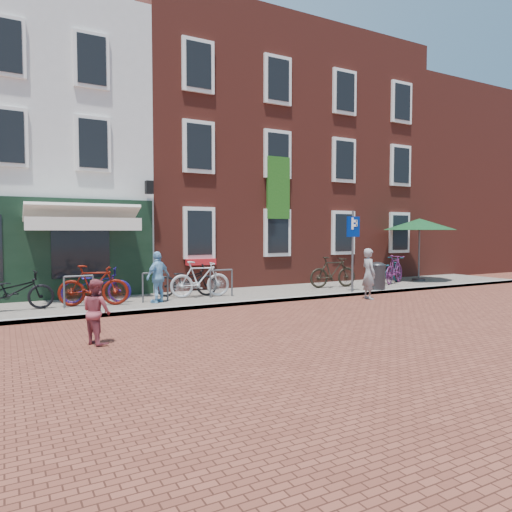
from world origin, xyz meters
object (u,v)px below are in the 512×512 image
bicycle_2 (96,285)px  bicycle_7 (394,269)px  parking_sign (353,239)px  bicycle_5 (333,272)px  boy (97,311)px  bicycle_1 (94,285)px  woman (369,274)px  bicycle_0 (14,291)px  parasol (420,222)px  bicycle_4 (186,280)px  bicycle_3 (200,279)px  bicycle_6 (389,270)px  cafe_person (158,277)px  litter_bin (377,274)px

bicycle_2 → bicycle_7: 10.67m
parking_sign → bicycle_5: 1.71m
boy → bicycle_5: boy is taller
parking_sign → bicycle_1: parking_sign is taller
woman → boy: size_ratio=1.29×
bicycle_0 → bicycle_7: bearing=-93.6°
woman → bicycle_7: bearing=-45.4°
parasol → bicycle_4: size_ratio=1.51×
bicycle_1 → boy: bearing=-172.6°
bicycle_0 → bicycle_3: bicycle_3 is taller
bicycle_2 → bicycle_6: (10.57, -0.15, 0.00)m
bicycle_3 → bicycle_4: size_ratio=0.97×
woman → bicycle_6: woman is taller
parasol → bicycle_6: (-1.72, -0.14, -1.84)m
parasol → boy: (-13.02, -4.37, -1.82)m
bicycle_6 → bicycle_7: size_ratio=1.03×
bicycle_1 → bicycle_5: size_ratio=1.00×
cafe_person → bicycle_4: size_ratio=0.76×
parking_sign → bicycle_3: bearing=166.1°
bicycle_2 → bicycle_5: 7.85m
bicycle_5 → bicycle_6: bearing=-80.2°
parking_sign → bicycle_6: (2.90, 1.32, -1.22)m
parking_sign → bicycle_0: (-9.68, 1.12, -1.22)m
parasol → cafe_person: bearing=-176.3°
bicycle_4 → parking_sign: bearing=-89.8°
boy → bicycle_4: bearing=-59.4°
parasol → litter_bin: bearing=-158.2°
bicycle_3 → bicycle_2: bearing=93.0°
bicycle_1 → bicycle_5: (7.99, 0.22, 0.00)m
parasol → bicycle_2: size_ratio=1.51×
litter_bin → bicycle_4: size_ratio=0.54×
bicycle_2 → bicycle_3: 2.91m
woman → bicycle_3: (-4.59, 2.14, -0.13)m
litter_bin → bicycle_3: size_ratio=0.55×
parasol → bicycle_0: bearing=-178.6°
litter_bin → bicycle_2: bearing=170.9°
parasol → bicycle_6: bearing=-175.3°
bicycle_7 → bicycle_3: bearing=62.9°
bicycle_4 → bicycle_0: bearing=113.4°
parking_sign → bicycle_5: bearing=82.1°
cafe_person → bicycle_5: cafe_person is taller
bicycle_1 → bicycle_6: bearing=-72.4°
bicycle_3 → bicycle_5: 4.95m
woman → cafe_person: size_ratio=1.10×
bicycle_3 → bicycle_5: bearing=-80.8°
bicycle_2 → bicycle_7: size_ratio=1.03×
litter_bin → parasol: size_ratio=0.36×
bicycle_2 → cafe_person: bearing=-98.9°
bicycle_4 → bicycle_5: bearing=-76.3°
litter_bin → bicycle_0: 10.84m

